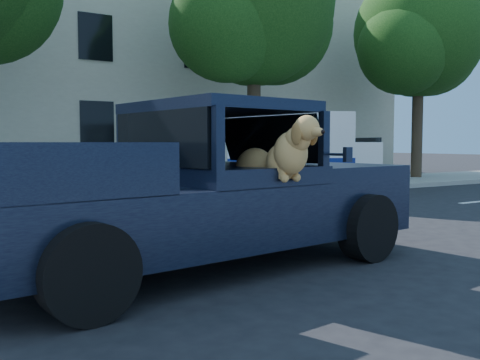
% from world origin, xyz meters
% --- Properties ---
extents(ground, '(120.00, 120.00, 0.00)m').
position_xyz_m(ground, '(0.00, 0.00, 0.00)').
color(ground, black).
rests_on(ground, ground).
extents(far_sidewalk, '(60.00, 4.00, 0.15)m').
position_xyz_m(far_sidewalk, '(0.00, 9.20, 0.07)').
color(far_sidewalk, gray).
rests_on(far_sidewalk, ground).
extents(lane_stripes, '(21.60, 0.14, 0.01)m').
position_xyz_m(lane_stripes, '(2.00, 3.40, 0.01)').
color(lane_stripes, silver).
rests_on(lane_stripes, ground).
extents(street_tree_mid, '(6.00, 5.20, 8.60)m').
position_xyz_m(street_tree_mid, '(5.03, 9.62, 5.71)').
color(street_tree_mid, '#332619').
rests_on(street_tree_mid, ground).
extents(street_tree_right, '(6.00, 5.20, 8.60)m').
position_xyz_m(street_tree_right, '(13.03, 9.62, 5.71)').
color(street_tree_right, '#332619').
rests_on(street_tree_right, ground).
extents(building_main, '(26.00, 6.00, 9.00)m').
position_xyz_m(building_main, '(3.00, 16.50, 4.50)').
color(building_main, beige).
rests_on(building_main, ground).
extents(pickup_truck, '(5.96, 3.16, 2.05)m').
position_xyz_m(pickup_truck, '(-1.78, 0.74, 0.69)').
color(pickup_truck, black).
rests_on(pickup_truck, ground).
extents(mail_truck, '(4.80, 3.43, 2.40)m').
position_xyz_m(mail_truck, '(4.62, 7.04, 1.05)').
color(mail_truck, silver).
rests_on(mail_truck, ground).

